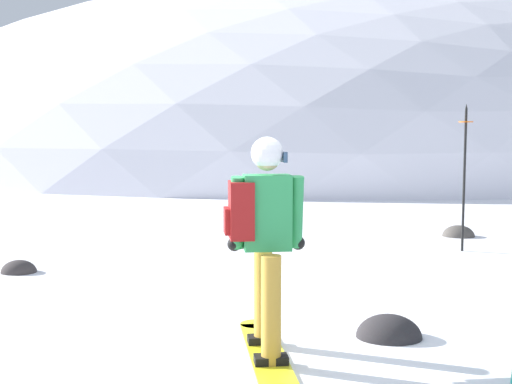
# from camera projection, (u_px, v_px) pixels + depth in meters

# --- Properties ---
(ground_plane) EXTENTS (300.00, 300.00, 0.00)m
(ground_plane) POSITION_uv_depth(u_px,v_px,m) (200.00, 340.00, 5.57)
(ground_plane) COLOR white
(ridge_peak_main) EXTENTS (43.94, 39.55, 17.52)m
(ridge_peak_main) POSITION_uv_depth(u_px,v_px,m) (303.00, 161.00, 36.04)
(ridge_peak_main) COLOR white
(ridge_peak_main) RESTS_ON ground
(snowboarder_main) EXTENTS (0.64, 1.81, 1.71)m
(snowboarder_main) POSITION_uv_depth(u_px,v_px,m) (263.00, 240.00, 5.11)
(snowboarder_main) COLOR yellow
(snowboarder_main) RESTS_ON ground
(piste_marker_near) EXTENTS (0.20, 0.20, 2.13)m
(piste_marker_near) POSITION_uv_depth(u_px,v_px,m) (465.00, 168.00, 9.51)
(piste_marker_near) COLOR black
(piste_marker_near) RESTS_ON ground
(rock_dark) EXTENTS (0.56, 0.48, 0.39)m
(rock_dark) POSITION_uv_depth(u_px,v_px,m) (389.00, 337.00, 5.65)
(rock_dark) COLOR #282628
(rock_dark) RESTS_ON ground
(rock_mid) EXTENTS (0.52, 0.45, 0.37)m
(rock_mid) POSITION_uv_depth(u_px,v_px,m) (458.00, 236.00, 10.93)
(rock_mid) COLOR #4C4742
(rock_mid) RESTS_ON ground
(rock_small) EXTENTS (0.44, 0.37, 0.31)m
(rock_small) POSITION_uv_depth(u_px,v_px,m) (19.00, 272.00, 8.20)
(rock_small) COLOR #383333
(rock_small) RESTS_ON ground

